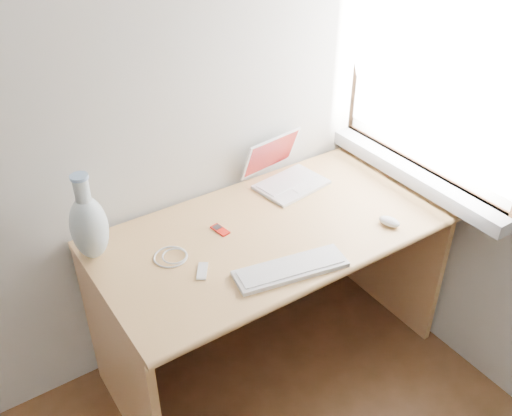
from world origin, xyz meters
TOP-DOWN VIEW (x-y plane):
  - window at (1.72, 1.30)m, footprint 0.11×0.99m
  - desk at (1.02, 1.46)m, footprint 1.39×0.70m
  - laptop at (1.26, 1.62)m, footprint 0.31×0.28m
  - external_keyboard at (0.92, 1.13)m, footprint 0.42×0.20m
  - mouse at (1.41, 1.14)m, footprint 0.08×0.10m
  - ipod at (0.84, 1.47)m, footprint 0.05×0.09m
  - cable_coil at (0.60, 1.43)m, footprint 0.15×0.15m
  - remote at (0.66, 1.30)m, footprint 0.08×0.09m
  - vase at (0.38, 1.59)m, footprint 0.13×0.13m

SIDE VIEW (x-z plane):
  - desk at x=1.02m, z-range 0.16..0.89m
  - cable_coil at x=0.60m, z-range 0.74..0.74m
  - remote at x=0.66m, z-range 0.74..0.74m
  - ipod at x=0.84m, z-range 0.73..0.74m
  - external_keyboard at x=0.92m, z-range 0.74..0.76m
  - mouse at x=1.41m, z-range 0.74..0.77m
  - laptop at x=1.26m, z-range 0.68..0.88m
  - vase at x=0.38m, z-range 0.70..1.04m
  - window at x=1.72m, z-range 0.72..1.83m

